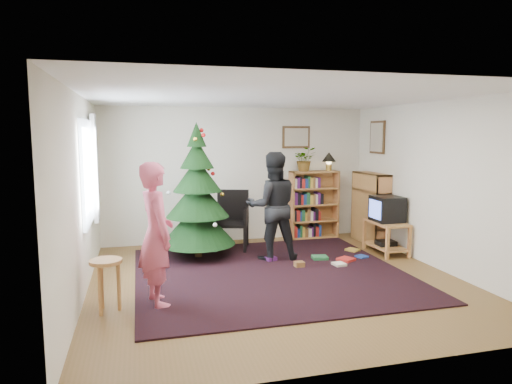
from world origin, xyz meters
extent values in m
plane|color=brown|center=(0.00, 0.00, 0.00)|extent=(5.00, 5.00, 0.00)
plane|color=white|center=(0.00, 0.00, 2.50)|extent=(5.00, 5.00, 0.00)
cube|color=silver|center=(0.00, 2.50, 1.25)|extent=(5.00, 0.02, 2.50)
cube|color=silver|center=(0.00, -2.50, 1.25)|extent=(5.00, 0.02, 2.50)
cube|color=silver|center=(-2.50, 0.00, 1.25)|extent=(0.02, 5.00, 2.50)
cube|color=silver|center=(2.50, 0.00, 1.25)|extent=(0.02, 5.00, 2.50)
cube|color=black|center=(0.00, 0.30, 0.01)|extent=(3.80, 3.60, 0.02)
cube|color=silver|center=(-2.47, 0.60, 1.50)|extent=(0.04, 1.20, 1.40)
cube|color=silver|center=(-2.43, 1.30, 1.50)|extent=(0.06, 0.35, 1.60)
cube|color=#4C3319|center=(1.15, 2.48, 1.95)|extent=(0.55, 0.03, 0.42)
cube|color=beige|center=(1.15, 2.48, 1.95)|extent=(0.47, 0.01, 0.34)
cube|color=#4C3319|center=(2.48, 1.75, 1.95)|extent=(0.03, 0.50, 0.60)
cube|color=beige|center=(2.48, 1.75, 1.95)|extent=(0.01, 0.42, 0.52)
cylinder|color=#3F2816|center=(-0.90, 1.42, 0.12)|extent=(0.12, 0.12, 0.23)
cone|color=black|center=(-0.90, 1.42, 0.58)|extent=(1.21, 1.21, 0.68)
cone|color=black|center=(-0.90, 1.42, 0.99)|extent=(1.02, 1.02, 0.61)
cone|color=black|center=(-0.90, 1.42, 1.36)|extent=(0.78, 0.78, 0.54)
cone|color=black|center=(-0.90, 1.42, 1.70)|extent=(0.55, 0.55, 0.47)
cone|color=black|center=(-0.90, 1.42, 2.00)|extent=(0.31, 0.31, 0.39)
cube|color=#C17B45|center=(1.48, 2.34, 0.65)|extent=(0.95, 0.30, 1.30)
cube|color=#C17B45|center=(1.48, 2.34, 1.29)|extent=(0.95, 0.30, 0.03)
cube|color=#C17B45|center=(2.34, 1.68, 0.65)|extent=(0.30, 0.95, 1.30)
cube|color=#C17B45|center=(2.34, 1.68, 1.29)|extent=(0.30, 0.95, 0.03)
cube|color=#C17B45|center=(2.22, 0.90, 0.53)|extent=(0.46, 0.83, 0.04)
cube|color=#C17B45|center=(2.02, 0.52, 0.26)|extent=(0.05, 0.05, 0.51)
cube|color=#C17B45|center=(2.42, 0.52, 0.26)|extent=(0.05, 0.05, 0.51)
cube|color=#C17B45|center=(2.02, 1.28, 0.26)|extent=(0.05, 0.05, 0.51)
cube|color=#C17B45|center=(2.42, 1.28, 0.26)|extent=(0.05, 0.05, 0.51)
cube|color=#C17B45|center=(2.22, 0.90, 0.12)|extent=(0.42, 0.79, 0.03)
cube|color=black|center=(2.22, 0.90, 0.17)|extent=(0.30, 0.25, 0.08)
cube|color=black|center=(2.22, 0.90, 0.76)|extent=(0.44, 0.49, 0.42)
cube|color=#506CDB|center=(1.99, 0.90, 0.76)|extent=(0.01, 0.38, 0.30)
cube|color=black|center=(-0.26, 1.80, 0.46)|extent=(0.71, 0.71, 0.05)
cube|color=black|center=(-0.26, 2.05, 0.75)|extent=(0.55, 0.22, 0.56)
cube|color=black|center=(-0.51, 1.54, 0.23)|extent=(0.06, 0.06, 0.46)
cube|color=black|center=(-0.01, 1.54, 0.23)|extent=(0.06, 0.06, 0.46)
cube|color=black|center=(-0.51, 2.05, 0.23)|extent=(0.06, 0.06, 0.46)
cube|color=black|center=(-0.01, 2.05, 0.23)|extent=(0.06, 0.06, 0.46)
cylinder|color=#C17B45|center=(-2.20, -0.60, 0.59)|extent=(0.36, 0.36, 0.04)
cylinder|color=#C17B45|center=(-2.07, -0.60, 0.28)|extent=(0.04, 0.04, 0.57)
cylinder|color=#C17B45|center=(-2.27, -0.48, 0.28)|extent=(0.04, 0.04, 0.57)
cylinder|color=#C17B45|center=(-2.27, -0.71, 0.28)|extent=(0.04, 0.04, 0.57)
imported|color=#CC516E|center=(-1.63, -0.51, 0.85)|extent=(0.54, 0.70, 1.70)
imported|color=black|center=(0.25, 1.03, 0.87)|extent=(0.90, 0.73, 1.73)
imported|color=gray|center=(1.28, 2.34, 1.53)|extent=(0.47, 0.43, 0.46)
cylinder|color=#A57F33|center=(1.78, 2.34, 1.36)|extent=(0.11, 0.11, 0.11)
sphere|color=#FFD88C|center=(1.78, 2.34, 1.48)|extent=(0.11, 0.11, 0.11)
cone|color=black|center=(1.78, 2.34, 1.57)|extent=(0.27, 0.27, 0.18)
cube|color=#A51E19|center=(1.33, 0.58, 0.04)|extent=(0.20, 0.20, 0.08)
cube|color=navy|center=(1.67, 0.69, 0.04)|extent=(0.20, 0.20, 0.08)
cube|color=#1E592D|center=(0.97, 0.77, 0.04)|extent=(0.20, 0.20, 0.08)
cube|color=gold|center=(1.71, 1.11, 0.04)|extent=(0.20, 0.20, 0.08)
cube|color=brown|center=(0.50, 0.45, 0.04)|extent=(0.20, 0.20, 0.08)
cube|color=beige|center=(1.11, 0.37, 0.04)|extent=(0.20, 0.20, 0.08)
cube|color=#4C1959|center=(0.18, 0.90, 0.04)|extent=(0.20, 0.20, 0.08)
camera|label=1|loc=(-1.82, -5.85, 2.01)|focal=32.00mm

